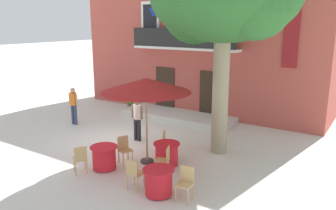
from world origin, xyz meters
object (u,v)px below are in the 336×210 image
(cafe_table_front, at_px, (159,182))
(pedestrian_near_entrance, at_px, (73,104))
(cafe_chair_near_tree_1, at_px, (164,159))
(cafe_chair_middle_0, at_px, (124,148))
(cafe_chair_middle_1, at_px, (80,158))
(cafe_table_near_tree, at_px, (167,154))
(pedestrian_mid_plaza, at_px, (137,117))
(cafe_chair_front_1, at_px, (186,181))
(cafe_umbrella, at_px, (146,85))
(ground_planter_left, at_px, (130,103))
(plane_tree, at_px, (222,1))
(cafe_chair_front_0, at_px, (134,172))
(cafe_chair_near_tree_0, at_px, (167,142))
(cafe_table_middle, at_px, (104,157))

(cafe_table_front, height_order, pedestrian_near_entrance, pedestrian_near_entrance)
(cafe_chair_near_tree_1, bearing_deg, cafe_table_front, -63.61)
(cafe_chair_middle_0, relative_size, cafe_chair_middle_1, 1.00)
(cafe_table_near_tree, relative_size, pedestrian_mid_plaza, 0.51)
(cafe_table_front, bearing_deg, cafe_chair_front_1, 13.51)
(cafe_umbrella, xyz_separation_m, ground_planter_left, (-5.14, 5.37, -2.28))
(cafe_chair_front_1, bearing_deg, cafe_table_front, -166.49)
(plane_tree, xyz_separation_m, cafe_chair_front_1, (0.81, -3.66, -4.72))
(cafe_chair_front_0, relative_size, cafe_umbrella, 0.31)
(cafe_table_front, bearing_deg, cafe_chair_near_tree_1, 116.39)
(cafe_chair_near_tree_0, bearing_deg, cafe_umbrella, -108.98)
(cafe_chair_front_0, bearing_deg, pedestrian_mid_plaza, 126.82)
(plane_tree, bearing_deg, cafe_chair_middle_1, -123.43)
(cafe_table_middle, xyz_separation_m, cafe_chair_front_0, (1.67, -0.57, 0.14))
(cafe_chair_middle_0, distance_m, cafe_chair_front_0, 1.93)
(cafe_chair_near_tree_0, bearing_deg, ground_planter_left, 139.78)
(cafe_umbrella, xyz_separation_m, pedestrian_near_entrance, (-5.40, 1.70, -1.64))
(plane_tree, relative_size, pedestrian_mid_plaza, 4.09)
(cafe_table_near_tree, xyz_separation_m, cafe_table_front, (0.91, -1.78, 0.00))
(cafe_chair_near_tree_0, relative_size, cafe_chair_near_tree_1, 1.00)
(cafe_table_near_tree, relative_size, pedestrian_near_entrance, 0.51)
(cafe_table_middle, distance_m, cafe_table_front, 2.45)
(cafe_chair_middle_1, bearing_deg, cafe_table_front, 4.58)
(plane_tree, distance_m, cafe_table_near_tree, 5.34)
(cafe_chair_near_tree_0, relative_size, ground_planter_left, 1.55)
(cafe_chair_middle_0, bearing_deg, cafe_table_near_tree, 25.56)
(cafe_chair_near_tree_1, height_order, cafe_chair_middle_0, same)
(cafe_chair_near_tree_0, height_order, cafe_chair_near_tree_1, same)
(cafe_chair_front_1, bearing_deg, pedestrian_near_entrance, 157.85)
(cafe_table_front, bearing_deg, cafe_chair_middle_0, 151.85)
(cafe_table_front, bearing_deg, cafe_umbrella, 134.46)
(plane_tree, bearing_deg, cafe_umbrella, -124.18)
(cafe_table_near_tree, height_order, cafe_table_front, same)
(pedestrian_mid_plaza, bearing_deg, cafe_table_middle, -73.78)
(cafe_chair_middle_0, height_order, cafe_chair_middle_1, same)
(cafe_table_middle, bearing_deg, cafe_umbrella, 54.72)
(cafe_umbrella, relative_size, ground_planter_left, 4.95)
(pedestrian_near_entrance, bearing_deg, cafe_chair_front_0, -28.88)
(cafe_table_near_tree, relative_size, cafe_chair_middle_1, 0.95)
(cafe_table_near_tree, height_order, cafe_umbrella, cafe_umbrella)
(cafe_chair_middle_0, distance_m, cafe_chair_front_1, 3.08)
(cafe_chair_near_tree_1, bearing_deg, cafe_chair_front_1, -36.07)
(cafe_chair_near_tree_0, distance_m, cafe_chair_middle_0, 1.52)
(cafe_chair_middle_1, xyz_separation_m, cafe_umbrella, (1.17, 1.84, 2.08))
(cafe_chair_middle_0, relative_size, pedestrian_near_entrance, 0.53)
(cafe_chair_near_tree_0, xyz_separation_m, cafe_chair_middle_0, (-0.87, -1.24, 0.00))
(cafe_chair_front_1, bearing_deg, cafe_chair_middle_1, -173.51)
(cafe_chair_middle_0, bearing_deg, cafe_chair_near_tree_1, -1.94)
(ground_planter_left, bearing_deg, cafe_chair_middle_0, -52.03)
(pedestrian_mid_plaza, bearing_deg, ground_planter_left, 132.60)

